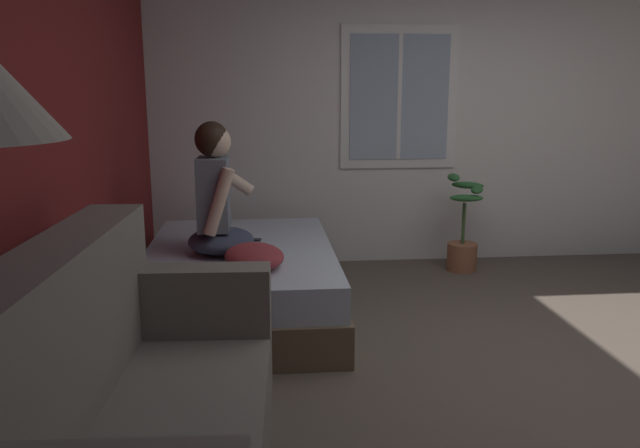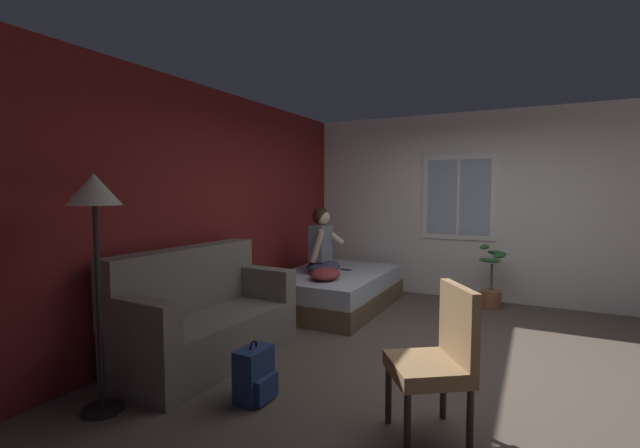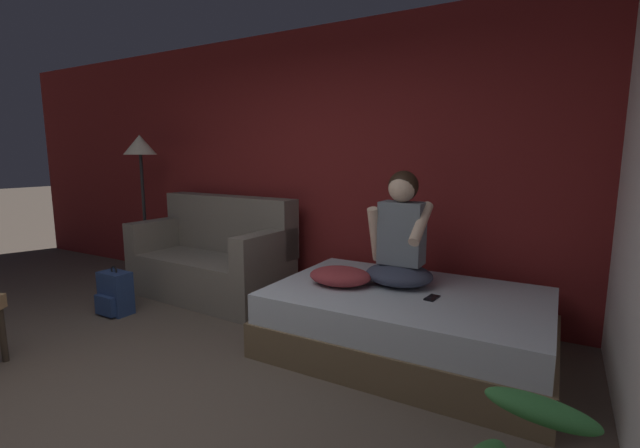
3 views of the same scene
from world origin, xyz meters
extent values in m
plane|color=brown|center=(0.00, 0.00, 0.00)|extent=(40.00, 40.00, 0.00)
cube|color=maroon|center=(0.00, 2.67, 1.35)|extent=(9.84, 0.16, 2.70)
cube|color=silver|center=(2.50, 0.00, 1.35)|extent=(0.16, 6.58, 2.70)
cube|color=white|center=(2.41, 0.40, 1.49)|extent=(0.02, 1.04, 1.24)
cube|color=#9EB2C6|center=(2.39, 0.40, 1.49)|extent=(0.01, 0.88, 1.08)
cube|color=white|center=(2.39, 0.40, 1.49)|extent=(0.01, 0.04, 1.08)
cube|color=brown|center=(1.13, 1.78, 0.13)|extent=(2.01, 1.32, 0.26)
cube|color=silver|center=(1.13, 1.78, 0.37)|extent=(1.95, 1.28, 0.22)
cube|color=slate|center=(-1.08, 2.03, 0.22)|extent=(1.74, 0.88, 0.44)
cube|color=slate|center=(-1.06, 2.33, 0.74)|extent=(1.71, 0.32, 0.60)
cube|color=slate|center=(-1.83, 2.07, 0.60)|extent=(0.22, 0.81, 0.32)
cube|color=slate|center=(-0.32, 2.00, 0.60)|extent=(0.22, 0.81, 0.32)
cylinder|color=#382D23|center=(-1.34, 0.23, 0.20)|extent=(0.04, 0.04, 0.40)
cylinder|color=#382D23|center=(-1.66, 0.01, 0.20)|extent=(0.04, 0.04, 0.40)
cylinder|color=#382D23|center=(-1.11, -0.09, 0.20)|extent=(0.04, 0.04, 0.40)
cylinder|color=#382D23|center=(-1.44, -0.31, 0.20)|extent=(0.04, 0.04, 0.40)
cube|color=#9E7A51|center=(-1.39, -0.04, 0.45)|extent=(0.64, 0.64, 0.10)
cube|color=#9E7A51|center=(-1.27, -0.21, 0.74)|extent=(0.41, 0.31, 0.48)
ellipsoid|color=#383D51|center=(1.02, 1.90, 0.56)|extent=(0.52, 0.45, 0.16)
cube|color=slate|center=(1.02, 1.94, 0.88)|extent=(0.33, 0.20, 0.48)
cylinder|color=beige|center=(0.82, 1.90, 0.86)|extent=(0.08, 0.21, 0.44)
cylinder|color=beige|center=(1.19, 1.86, 0.98)|extent=(0.08, 0.37, 0.29)
sphere|color=beige|center=(1.02, 1.92, 1.23)|extent=(0.21, 0.21, 0.21)
ellipsoid|color=black|center=(1.02, 1.94, 1.24)|extent=(0.23, 0.22, 0.23)
cube|color=navy|center=(-1.49, 1.23, 0.20)|extent=(0.30, 0.18, 0.40)
cube|color=navy|center=(-1.49, 1.12, 0.11)|extent=(0.24, 0.05, 0.18)
torus|color=black|center=(-1.49, 1.23, 0.42)|extent=(0.09, 0.02, 0.09)
ellipsoid|color=#993338|center=(0.63, 1.68, 0.55)|extent=(0.54, 0.44, 0.14)
cube|color=black|center=(1.33, 1.71, 0.48)|extent=(0.09, 0.15, 0.01)
cylinder|color=black|center=(-2.13, 2.10, 0.01)|extent=(0.28, 0.28, 0.03)
cylinder|color=black|center=(-2.13, 2.10, 0.76)|extent=(0.04, 0.04, 1.45)
cone|color=beige|center=(-2.13, 2.10, 1.59)|extent=(0.36, 0.36, 0.22)
cylinder|color=#995B3D|center=(2.04, -0.11, 0.12)|extent=(0.26, 0.26, 0.24)
cylinder|color=#426033|center=(2.04, -0.11, 0.42)|extent=(0.03, 0.03, 0.36)
ellipsoid|color=#2D6B33|center=(1.94, -0.09, 0.66)|extent=(0.15, 0.29, 0.06)
ellipsoid|color=#2D6B33|center=(2.13, -0.16, 0.74)|extent=(0.22, 0.29, 0.06)
ellipsoid|color=#2D6B33|center=(2.06, -0.01, 0.82)|extent=(0.29, 0.15, 0.06)
ellipsoid|color=#2D6B33|center=(2.00, -0.20, 0.72)|extent=(0.30, 0.21, 0.06)
camera|label=1|loc=(-3.10, 1.63, 1.55)|focal=35.00mm
camera|label=2|loc=(-4.05, -0.63, 1.58)|focal=24.00mm
camera|label=3|loc=(2.06, -1.17, 1.46)|focal=24.00mm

